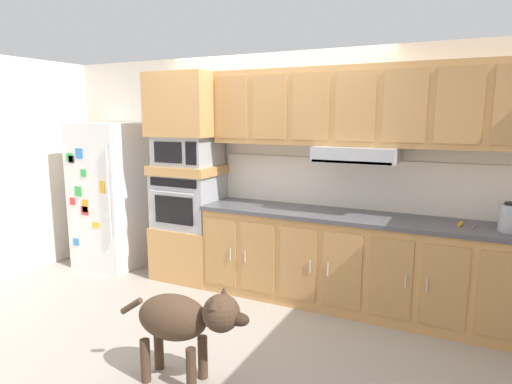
% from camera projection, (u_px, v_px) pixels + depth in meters
% --- Properties ---
extents(ground_plane, '(9.60, 9.60, 0.00)m').
position_uv_depth(ground_plane, '(226.00, 317.00, 4.08)').
color(ground_plane, '#9E9389').
extents(back_kitchen_wall, '(6.20, 0.12, 2.50)m').
position_uv_depth(back_kitchen_wall, '(276.00, 170.00, 4.85)').
color(back_kitchen_wall, silver).
rests_on(back_kitchen_wall, ground).
extents(side_panel_left, '(0.12, 7.10, 2.50)m').
position_uv_depth(side_panel_left, '(16.00, 168.00, 5.09)').
color(side_panel_left, silver).
rests_on(side_panel_left, ground).
extents(refrigerator, '(0.76, 0.73, 1.76)m').
position_uv_depth(refrigerator, '(111.00, 195.00, 5.41)').
color(refrigerator, white).
rests_on(refrigerator, ground).
extents(oven_base_cabinet, '(0.74, 0.62, 0.60)m').
position_uv_depth(oven_base_cabinet, '(191.00, 251.00, 5.09)').
color(oven_base_cabinet, tan).
rests_on(oven_base_cabinet, ground).
extents(built_in_oven, '(0.70, 0.62, 0.60)m').
position_uv_depth(built_in_oven, '(189.00, 200.00, 4.98)').
color(built_in_oven, '#A8AAAF').
rests_on(built_in_oven, oven_base_cabinet).
extents(appliance_mid_shelf, '(0.74, 0.62, 0.10)m').
position_uv_depth(appliance_mid_shelf, '(188.00, 170.00, 4.93)').
color(appliance_mid_shelf, tan).
rests_on(appliance_mid_shelf, built_in_oven).
extents(microwave, '(0.64, 0.54, 0.32)m').
position_uv_depth(microwave, '(188.00, 151.00, 4.89)').
color(microwave, '#A8AAAF').
rests_on(microwave, appliance_mid_shelf).
extents(appliance_upper_cabinet, '(0.74, 0.62, 0.68)m').
position_uv_depth(appliance_upper_cabinet, '(187.00, 105.00, 4.81)').
color(appliance_upper_cabinet, tan).
rests_on(appliance_upper_cabinet, microwave).
extents(lower_cabinet_run, '(2.99, 0.63, 0.88)m').
position_uv_depth(lower_cabinet_run, '(350.00, 263.00, 4.25)').
color(lower_cabinet_run, tan).
rests_on(lower_cabinet_run, ground).
extents(countertop_slab, '(3.03, 0.64, 0.04)m').
position_uv_depth(countertop_slab, '(352.00, 217.00, 4.18)').
color(countertop_slab, '#4C4C51').
rests_on(countertop_slab, lower_cabinet_run).
extents(backsplash_panel, '(3.03, 0.02, 0.50)m').
position_uv_depth(backsplash_panel, '(360.00, 184.00, 4.38)').
color(backsplash_panel, white).
rests_on(backsplash_panel, countertop_slab).
extents(upper_cabinet_with_hood, '(2.99, 0.48, 0.88)m').
position_uv_depth(upper_cabinet_with_hood, '(359.00, 109.00, 4.11)').
color(upper_cabinet_with_hood, tan).
rests_on(upper_cabinet_with_hood, backsplash_panel).
extents(screwdriver, '(0.15, 0.13, 0.03)m').
position_uv_depth(screwdriver, '(462.00, 224.00, 3.75)').
color(screwdriver, yellow).
rests_on(screwdriver, countertop_slab).
extents(electric_kettle, '(0.17, 0.17, 0.24)m').
position_uv_depth(electric_kettle, '(510.00, 218.00, 3.54)').
color(electric_kettle, '#A8AAAF').
rests_on(electric_kettle, countertop_slab).
extents(dog, '(0.99, 0.37, 0.71)m').
position_uv_depth(dog, '(184.00, 319.00, 3.01)').
color(dog, '#473323').
rests_on(dog, ground).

